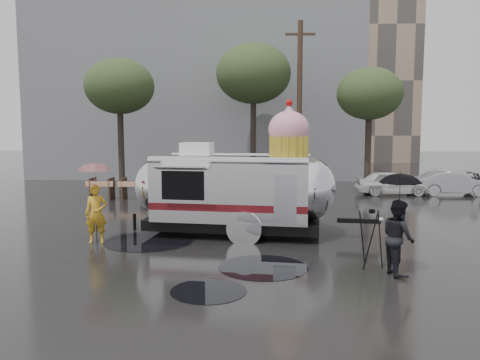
{
  "coord_description": "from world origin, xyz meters",
  "views": [
    {
      "loc": [
        0.49,
        -11.6,
        3.25
      ],
      "look_at": [
        -0.18,
        2.82,
        1.7
      ],
      "focal_mm": 35.0,
      "sensor_mm": 36.0,
      "label": 1
    }
  ],
  "objects_px": {
    "airstream_trailer": "(237,187)",
    "person_right": "(398,237)",
    "person_left": "(96,214)",
    "tripod": "(371,234)"
  },
  "relations": [
    {
      "from": "airstream_trailer",
      "to": "person_left",
      "type": "height_order",
      "value": "airstream_trailer"
    },
    {
      "from": "person_left",
      "to": "tripod",
      "type": "relative_size",
      "value": 1.21
    },
    {
      "from": "person_left",
      "to": "airstream_trailer",
      "type": "bearing_deg",
      "value": 6.22
    },
    {
      "from": "person_left",
      "to": "tripod",
      "type": "bearing_deg",
      "value": -28.39
    },
    {
      "from": "airstream_trailer",
      "to": "person_right",
      "type": "height_order",
      "value": "airstream_trailer"
    },
    {
      "from": "airstream_trailer",
      "to": "person_left",
      "type": "distance_m",
      "value": 4.25
    },
    {
      "from": "airstream_trailer",
      "to": "person_left",
      "type": "relative_size",
      "value": 4.62
    },
    {
      "from": "airstream_trailer",
      "to": "person_right",
      "type": "distance_m",
      "value": 5.56
    },
    {
      "from": "airstream_trailer",
      "to": "tripod",
      "type": "xyz_separation_m",
      "value": [
        3.36,
        -3.44,
        -0.67
      ]
    },
    {
      "from": "person_right",
      "to": "tripod",
      "type": "relative_size",
      "value": 1.21
    }
  ]
}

